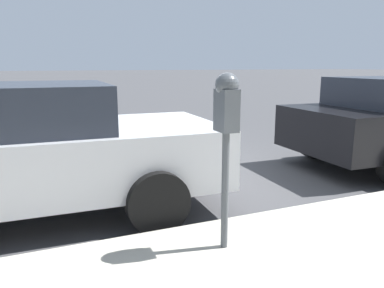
# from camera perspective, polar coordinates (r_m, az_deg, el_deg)

# --- Properties ---
(ground_plane) EXTENTS (220.00, 220.00, 0.00)m
(ground_plane) POSITION_cam_1_polar(r_m,az_deg,el_deg) (6.03, -0.38, -3.97)
(ground_plane) COLOR #424244
(parking_meter) EXTENTS (0.21, 0.19, 1.48)m
(parking_meter) POSITION_cam_1_polar(r_m,az_deg,el_deg) (3.02, 5.25, 4.13)
(parking_meter) COLOR #4C5156
(parking_meter) RESTS_ON sidewalk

